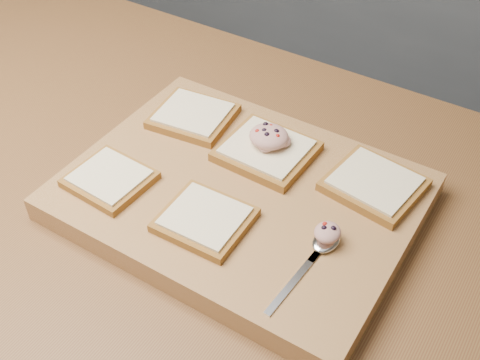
% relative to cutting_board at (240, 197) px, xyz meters
% --- Properties ---
extents(island_counter, '(2.00, 0.80, 0.90)m').
position_rel_cutting_board_xyz_m(island_counter, '(-0.08, 0.02, -0.47)').
color(island_counter, slate).
rests_on(island_counter, ground).
extents(back_counter, '(3.60, 0.62, 0.94)m').
position_rel_cutting_board_xyz_m(back_counter, '(-0.08, 1.45, -0.45)').
color(back_counter, slate).
rests_on(back_counter, ground).
extents(cutting_board, '(0.49, 0.37, 0.04)m').
position_rel_cutting_board_xyz_m(cutting_board, '(0.00, 0.00, 0.00)').
color(cutting_board, '#A57846').
rests_on(cutting_board, island_counter).
extents(bread_far_left, '(0.13, 0.12, 0.02)m').
position_rel_cutting_board_xyz_m(bread_far_left, '(-0.15, 0.09, 0.03)').
color(bread_far_left, brown).
rests_on(bread_far_left, cutting_board).
extents(bread_far_center, '(0.13, 0.12, 0.02)m').
position_rel_cutting_board_xyz_m(bread_far_center, '(-0.00, 0.08, 0.03)').
color(bread_far_center, brown).
rests_on(bread_far_center, cutting_board).
extents(bread_far_right, '(0.14, 0.13, 0.02)m').
position_rel_cutting_board_xyz_m(bread_far_right, '(0.16, 0.10, 0.03)').
color(bread_far_right, brown).
rests_on(bread_far_right, cutting_board).
extents(bread_near_left, '(0.11, 0.11, 0.02)m').
position_rel_cutting_board_xyz_m(bread_near_left, '(-0.16, -0.09, 0.03)').
color(bread_near_left, brown).
rests_on(bread_near_left, cutting_board).
extents(bread_near_center, '(0.12, 0.11, 0.02)m').
position_rel_cutting_board_xyz_m(bread_near_center, '(-0.00, -0.08, 0.03)').
color(bread_near_center, brown).
rests_on(bread_near_center, cutting_board).
extents(tuna_salad_dollop, '(0.06, 0.06, 0.03)m').
position_rel_cutting_board_xyz_m(tuna_salad_dollop, '(-0.00, 0.09, 0.05)').
color(tuna_salad_dollop, tan).
rests_on(tuna_salad_dollop, bread_far_center).
extents(spoon, '(0.04, 0.16, 0.01)m').
position_rel_cutting_board_xyz_m(spoon, '(0.15, -0.04, 0.02)').
color(spoon, silver).
rests_on(spoon, cutting_board).
extents(spoon_salad, '(0.03, 0.04, 0.02)m').
position_rel_cutting_board_xyz_m(spoon_salad, '(0.15, -0.03, 0.04)').
color(spoon_salad, tan).
rests_on(spoon_salad, spoon).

